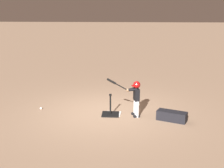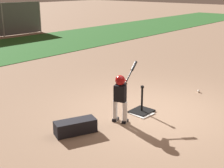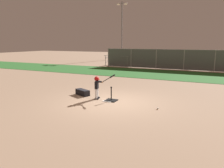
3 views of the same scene
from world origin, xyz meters
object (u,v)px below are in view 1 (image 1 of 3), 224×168
(batting_tee, at_px, (110,113))
(baseball, at_px, (41,108))
(batter_child, at_px, (135,94))
(equipment_bag, at_px, (172,116))

(batting_tee, bearing_deg, baseball, -9.61)
(batter_child, xyz_separation_m, baseball, (2.96, -0.42, -0.64))
(baseball, xyz_separation_m, equipment_bag, (-4.01, 0.75, 0.10))
(batter_child, distance_m, baseball, 3.06)
(batting_tee, bearing_deg, equipment_bag, 168.09)
(batting_tee, distance_m, equipment_bag, 1.82)
(batter_child, height_order, baseball, batter_child)
(batter_child, xyz_separation_m, equipment_bag, (-1.05, 0.33, -0.54))
(batting_tee, height_order, batter_child, batter_child)
(batter_child, bearing_deg, batting_tee, -3.69)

